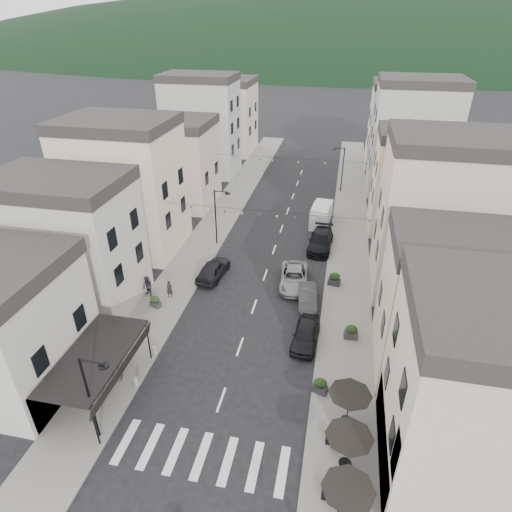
{
  "coord_description": "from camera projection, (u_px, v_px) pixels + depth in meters",
  "views": [
    {
      "loc": [
        5.96,
        -12.02,
        21.18
      ],
      "look_at": [
        -0.31,
        18.31,
        3.5
      ],
      "focal_mm": 30.0,
      "sensor_mm": 36.0,
      "label": 1
    }
  ],
  "objects": [
    {
      "name": "delivery_van",
      "position": [
        321.0,
        214.0,
        48.76
      ],
      "size": [
        2.38,
        5.09,
        2.37
      ],
      "rotation": [
        0.0,
        0.0,
        -0.09
      ],
      "color": "silver",
      "rests_on": "ground"
    },
    {
      "name": "parked_car_b",
      "position": [
        307.0,
        298.0,
        35.31
      ],
      "size": [
        1.98,
        4.35,
        1.38
      ],
      "primitive_type": "imported",
      "rotation": [
        0.0,
        0.0,
        0.13
      ],
      "color": "#303032",
      "rests_on": "ground"
    },
    {
      "name": "streetlamp_right_far",
      "position": [
        341.0,
        165.0,
        56.33
      ],
      "size": [
        1.7,
        0.56,
        6.0
      ],
      "color": "black",
      "rests_on": "ground"
    },
    {
      "name": "planter_ra",
      "position": [
        320.0,
        386.0,
        27.03
      ],
      "size": [
        1.09,
        0.79,
        1.1
      ],
      "rotation": [
        0.0,
        0.0,
        -0.28
      ],
      "color": "#28292B",
      "rests_on": "sidewalk_right"
    },
    {
      "name": "ground",
      "position": [
        189.0,
        490.0,
        21.77
      ],
      "size": [
        700.0,
        700.0,
        0.0
      ],
      "primitive_type": "plane",
      "color": "black",
      "rests_on": "ground"
    },
    {
      "name": "bollards",
      "position": [
        219.0,
        401.0,
        26.24
      ],
      "size": [
        11.66,
        10.26,
        0.6
      ],
      "color": "gray",
      "rests_on": "ground"
    },
    {
      "name": "sidewalk_right",
      "position": [
        349.0,
        230.0,
        47.63
      ],
      "size": [
        4.0,
        76.0,
        0.12
      ],
      "primitive_type": "cube",
      "color": "slate",
      "rests_on": "ground"
    },
    {
      "name": "bunting_far",
      "position": [
        292.0,
        161.0,
        51.28
      ],
      "size": [
        19.0,
        0.28,
        0.62
      ],
      "color": "black",
      "rests_on": "ground"
    },
    {
      "name": "planter_la",
      "position": [
        113.0,
        372.0,
        27.99
      ],
      "size": [
        1.13,
        0.82,
        1.14
      ],
      "rotation": [
        0.0,
        0.0,
        0.28
      ],
      "color": "#29292B",
      "rests_on": "sidewalk_left"
    },
    {
      "name": "planter_rb",
      "position": [
        351.0,
        332.0,
        31.54
      ],
      "size": [
        1.05,
        0.62,
        1.14
      ],
      "rotation": [
        0.0,
        0.0,
        0.06
      ],
      "color": "#2C2C2F",
      "rests_on": "sidewalk_right"
    },
    {
      "name": "pedestrian_b",
      "position": [
        148.0,
        287.0,
        36.08
      ],
      "size": [
        1.12,
        1.02,
        1.86
      ],
      "primitive_type": "imported",
      "rotation": [
        0.0,
        0.0,
        -0.44
      ],
      "color": "#27202A",
      "rests_on": "sidewalk_left"
    },
    {
      "name": "cafe_terrace",
      "position": [
        349.0,
        440.0,
        21.63
      ],
      "size": [
        2.5,
        8.1,
        2.53
      ],
      "color": "black",
      "rests_on": "ground"
    },
    {
      "name": "buildings_row_right",
      "position": [
        421.0,
        167.0,
        47.21
      ],
      "size": [
        10.2,
        54.16,
        14.5
      ],
      "color": "beige",
      "rests_on": "ground"
    },
    {
      "name": "parked_car_e",
      "position": [
        213.0,
        269.0,
        38.99
      ],
      "size": [
        2.42,
        4.91,
        1.61
      ],
      "primitive_type": "imported",
      "rotation": [
        0.0,
        0.0,
        3.03
      ],
      "color": "black",
      "rests_on": "ground"
    },
    {
      "name": "bistro_building",
      "position": [
        502.0,
        407.0,
        20.14
      ],
      "size": [
        10.0,
        8.0,
        10.0
      ],
      "primitive_type": "cube",
      "color": "beige",
      "rests_on": "ground"
    },
    {
      "name": "sidewalk_left",
      "position": [
        220.0,
        219.0,
        50.27
      ],
      "size": [
        4.0,
        76.0,
        0.12
      ],
      "primitive_type": "cube",
      "color": "slate",
      "rests_on": "ground"
    },
    {
      "name": "bunting_near",
      "position": [
        268.0,
        215.0,
        37.68
      ],
      "size": [
        19.0,
        0.28,
        0.62
      ],
      "color": "black",
      "rests_on": "ground"
    },
    {
      "name": "streetlamp_left_near",
      "position": [
        92.0,
        391.0,
        22.66
      ],
      "size": [
        1.7,
        0.56,
        6.0
      ],
      "color": "black",
      "rests_on": "ground"
    },
    {
      "name": "parked_car_d",
      "position": [
        321.0,
        241.0,
        43.81
      ],
      "size": [
        2.56,
        5.72,
        1.63
      ],
      "primitive_type": "imported",
      "rotation": [
        0.0,
        0.0,
        -0.05
      ],
      "color": "black",
      "rests_on": "ground"
    },
    {
      "name": "boutique_awning",
      "position": [
        99.0,
        357.0,
        25.75
      ],
      "size": [
        3.77,
        7.5,
        3.28
      ],
      "color": "black",
      "rests_on": "ground"
    },
    {
      "name": "parked_car_a",
      "position": [
        306.0,
        334.0,
        31.18
      ],
      "size": [
        2.04,
        4.49,
        1.49
      ],
      "primitive_type": "imported",
      "rotation": [
        0.0,
        0.0,
        -0.06
      ],
      "color": "black",
      "rests_on": "ground"
    },
    {
      "name": "parked_car_c",
      "position": [
        294.0,
        278.0,
        37.85
      ],
      "size": [
        3.01,
        5.6,
        1.49
      ],
      "primitive_type": "imported",
      "rotation": [
        0.0,
        0.0,
        0.1
      ],
      "color": "gray",
      "rests_on": "ground"
    },
    {
      "name": "buildings_row_left",
      "position": [
        176.0,
        151.0,
        53.39
      ],
      "size": [
        10.2,
        54.16,
        14.0
      ],
      "color": "#B2ADA3",
      "rests_on": "ground"
    },
    {
      "name": "hill_backdrop",
      "position": [
        344.0,
        50.0,
        276.92
      ],
      "size": [
        640.0,
        360.0,
        70.0
      ],
      "primitive_type": "ellipsoid",
      "color": "black",
      "rests_on": "ground"
    },
    {
      "name": "pedestrian_a",
      "position": [
        170.0,
        289.0,
        36.0
      ],
      "size": [
        0.62,
        0.46,
        1.54
      ],
      "primitive_type": "imported",
      "rotation": [
        0.0,
        0.0,
        0.17
      ],
      "color": "black",
      "rests_on": "sidewalk_left"
    },
    {
      "name": "planter_rc",
      "position": [
        334.0,
        279.0,
        37.76
      ],
      "size": [
        1.16,
        0.77,
        1.2
      ],
      "rotation": [
        0.0,
        0.0,
        -0.17
      ],
      "color": "#28282A",
      "rests_on": "sidewalk_right"
    },
    {
      "name": "planter_lb",
      "position": [
        155.0,
        302.0,
        34.96
      ],
      "size": [
        1.01,
        0.78,
        1.0
      ],
      "rotation": [
        0.0,
        0.0,
        -0.38
      ],
      "color": "#2C2C2F",
      "rests_on": "sidewalk_left"
    },
    {
      "name": "streetlamp_left_far",
      "position": [
        218.0,
        212.0,
        43.07
      ],
      "size": [
        1.7,
        0.56,
        6.0
      ],
      "color": "black",
      "rests_on": "ground"
    }
  ]
}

